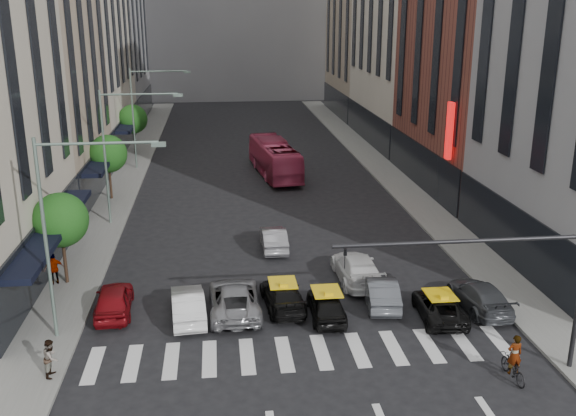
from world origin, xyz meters
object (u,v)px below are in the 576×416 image
object	(u,v)px
streetlamp_far	(143,105)
pedestrian_near	(51,358)
bus	(275,158)
pedestrian_far	(54,269)
taxi_center	(326,305)
streetlamp_near	(66,213)
taxi_left	(283,295)
streetlamp_mid	(118,139)
car_red	(114,300)
car_white_front	(188,305)
motorcycle	(513,368)

from	to	relation	value
streetlamp_far	pedestrian_near	world-z (taller)	streetlamp_far
bus	pedestrian_far	xyz separation A→B (m)	(-13.80, -22.46, -0.54)
taxi_center	bus	xyz separation A→B (m)	(0.08, 27.66, 0.87)
bus	streetlamp_near	bearing A→B (deg)	60.87
bus	taxi_left	bearing A→B (deg)	78.51
streetlamp_mid	pedestrian_near	distance (m)	19.99
car_red	pedestrian_far	world-z (taller)	pedestrian_far
bus	pedestrian_near	size ratio (longest dim) A/B	6.99
streetlamp_far	taxi_center	distance (m)	33.76
pedestrian_near	pedestrian_far	xyz separation A→B (m)	(-1.96, 9.22, 0.07)
bus	pedestrian_far	world-z (taller)	bus
car_white_front	pedestrian_far	size ratio (longest dim) A/B	2.54
streetlamp_mid	taxi_center	world-z (taller)	streetlamp_mid
pedestrian_far	taxi_center	bearing A→B (deg)	138.59
car_red	pedestrian_near	world-z (taller)	pedestrian_near
car_red	taxi_left	bearing A→B (deg)	174.97
streetlamp_far	car_red	xyz separation A→B (m)	(1.25, -29.74, -5.18)
taxi_center	motorcycle	bearing A→B (deg)	137.83
motorcycle	pedestrian_far	xyz separation A→B (m)	(-20.20, 11.31, 0.51)
streetlamp_far	pedestrian_far	size ratio (longest dim) A/B	5.25
car_red	taxi_left	distance (m)	8.20
streetlamp_mid	pedestrian_far	size ratio (longest dim) A/B	5.25
motorcycle	taxi_left	bearing A→B (deg)	-44.46
streetlamp_far	motorcycle	world-z (taller)	streetlamp_far
pedestrian_far	motorcycle	bearing A→B (deg)	130.12
car_white_front	taxi_left	distance (m)	4.65
streetlamp_near	taxi_center	bearing A→B (deg)	3.31
streetlamp_near	streetlamp_far	bearing A→B (deg)	90.00
car_white_front	pedestrian_near	distance (m)	7.00
bus	motorcycle	xyz separation A→B (m)	(6.40, -33.77, -1.05)
motorcycle	pedestrian_near	world-z (taller)	pedestrian_near
streetlamp_near	streetlamp_mid	xyz separation A→B (m)	(0.00, 16.00, 0.00)
streetlamp_mid	car_white_front	bearing A→B (deg)	-71.73
car_white_front	pedestrian_near	xyz separation A→B (m)	(-5.20, -4.69, 0.23)
streetlamp_near	pedestrian_near	world-z (taller)	streetlamp_near
taxi_left	bus	distance (m)	26.41
streetlamp_near	bus	bearing A→B (deg)	67.92
bus	pedestrian_far	bearing A→B (deg)	51.37
streetlamp_mid	taxi_left	xyz separation A→B (m)	(9.44, -14.00, -5.25)
taxi_left	motorcycle	size ratio (longest dim) A/B	2.38
bus	pedestrian_near	distance (m)	33.82
car_red	taxi_center	size ratio (longest dim) A/B	1.07
taxi_left	motorcycle	world-z (taller)	taxi_left
car_red	streetlamp_far	bearing A→B (deg)	-90.80
car_white_front	taxi_left	bearing A→B (deg)	-176.64
bus	car_white_front	bearing A→B (deg)	69.13
streetlamp_mid	car_red	bearing A→B (deg)	-84.79
car_white_front	bus	bearing A→B (deg)	-108.85
streetlamp_mid	car_red	xyz separation A→B (m)	(1.25, -13.74, -5.18)
streetlamp_far	taxi_left	bearing A→B (deg)	-72.53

